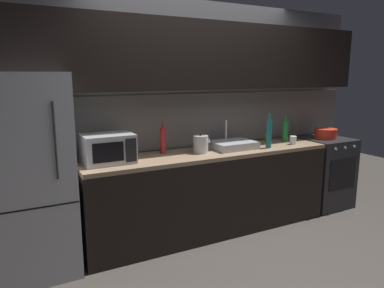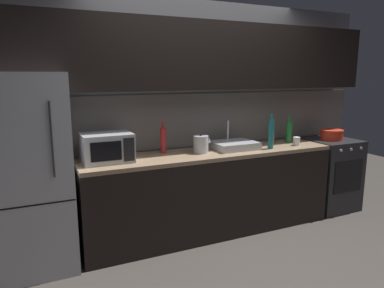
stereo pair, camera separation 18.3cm
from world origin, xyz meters
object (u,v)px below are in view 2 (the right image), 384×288
Objects in this scene: refrigerator at (29,174)px; mug_white at (296,141)px; wine_bottle_green at (289,131)px; mug_amber at (271,138)px; wine_bottle_red at (163,140)px; wine_bottle_teal at (271,134)px; oven_range at (329,174)px; cooking_pot at (332,135)px; kettle at (201,144)px; microwave at (107,148)px.

refrigerator reaches higher than mug_white.
wine_bottle_green reaches higher than mug_amber.
wine_bottle_red is 0.86× the size of wine_bottle_teal.
wine_bottle_red is at bearing 176.04° from oven_range.
mug_white is at bearing 3.83° from wine_bottle_teal.
mug_white is at bearing -2.22° from refrigerator.
mug_white is 0.67m from cooking_pot.
kettle is (1.65, -0.00, 0.13)m from refrigerator.
microwave is at bearing 178.76° from kettle.
wine_bottle_red is (-2.21, 0.15, 0.59)m from oven_range.
wine_bottle_teal is 0.41m from mug_white.
wine_bottle_teal is at bearing -172.59° from cooking_pot.
kettle reaches higher than oven_range.
refrigerator reaches higher than mug_amber.
cooking_pot reaches higher than mug_white.
kettle is at bearing -171.48° from mug_amber.
mug_amber is 1.06× the size of mug_white.
wine_bottle_teal is (0.79, -0.13, 0.07)m from kettle.
oven_range is 2.80× the size of wine_bottle_green.
refrigerator is at bearing 179.98° from oven_range.
wine_bottle_teal is (-0.44, -0.22, 0.03)m from wine_bottle_green.
wine_bottle_teal reaches higher than wine_bottle_green.
mug_white is at bearing -58.81° from mug_amber.
wine_bottle_green is (1.23, 0.09, 0.04)m from kettle.
refrigerator is 2.84m from mug_white.
wine_bottle_red reaches higher than mug_amber.
cooking_pot is at bearing -3.93° from wine_bottle_red.
microwave is at bearing -178.19° from wine_bottle_green.
wine_bottle_red is 2.21m from cooking_pot.
kettle reaches higher than mug_amber.
wine_bottle_teal is 3.92× the size of mug_white.
mug_amber is at bearing 163.31° from wine_bottle_green.
wine_bottle_teal is at bearing -3.18° from refrigerator.
cooking_pot is at bearing -8.24° from wine_bottle_green.
wine_bottle_green is 3.29× the size of mug_white.
refrigerator is at bearing 176.82° from wine_bottle_teal.
oven_range is 1.23m from wine_bottle_teal.
mug_amber is at bearing 8.52° from kettle.
microwave is 2.81m from cooking_pot.
oven_range is 1.93m from kettle.
wine_bottle_green reaches higher than kettle.
cooking_pot is (0.82, -0.15, 0.01)m from mug_amber.
refrigerator is 2.68m from mug_amber.
refrigerator is 2.89m from wine_bottle_green.
mug_amber reaches higher than oven_range.
mug_amber is (0.23, 0.29, -0.11)m from wine_bottle_teal.
kettle is 1.84m from cooking_pot.
mug_white is (-0.05, -0.20, -0.08)m from wine_bottle_green.
refrigerator is 1.31m from wine_bottle_red.
wine_bottle_green is 0.23m from mug_amber.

